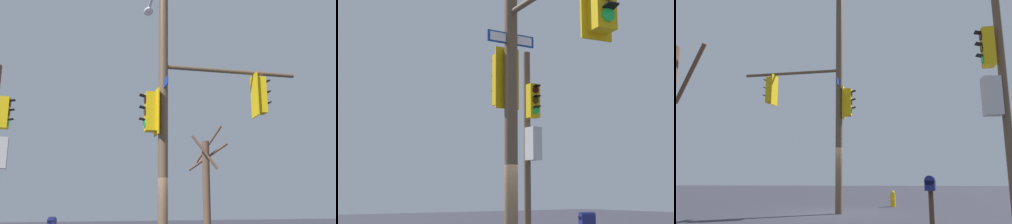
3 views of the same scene
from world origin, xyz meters
TOP-DOWN VIEW (x-y plane):
  - main_signal_pole_assembly at (0.19, -0.29)m, footprint 3.87×4.76m
  - secondary_pole_assembly at (4.16, 4.80)m, footprint 0.39×0.77m
  - mailbox at (4.65, 2.78)m, footprint 0.49×0.35m

SIDE VIEW (x-z plane):
  - mailbox at x=4.65m, z-range 0.40..1.81m
  - secondary_pole_assembly at x=4.16m, z-range 0.38..6.98m
  - main_signal_pole_assembly at x=0.19m, z-range 0.27..9.88m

